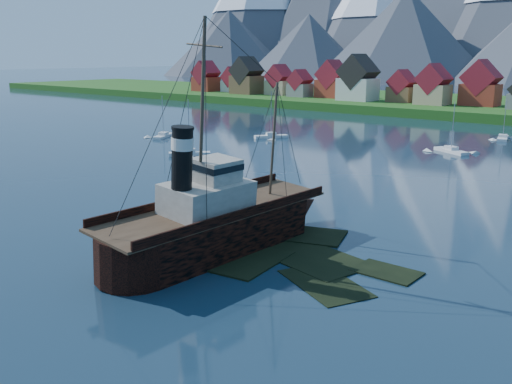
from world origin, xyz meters
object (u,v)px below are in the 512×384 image
Objects in this scene: sailboat_a at (164,136)px; sailboat_b at (271,137)px; sailboat_c at (451,151)px; tugboat_wreck at (226,219)px; sailboat_e at (503,138)px; sailboat_f at (190,154)px.

sailboat_b is (21.12, 16.11, 0.04)m from sailboat_a.
sailboat_b is 42.68m from sailboat_c.
tugboat_wreck reaches higher than sailboat_c.
tugboat_wreck is 2.64× the size of sailboat_b.
sailboat_a is at bearing -156.47° from sailboat_e.
sailboat_e is (-2.57, 100.73, -2.89)m from tugboat_wreck.
sailboat_b is 1.00× the size of sailboat_f.
sailboat_b is at bearing 10.08° from sailboat_a.
sailboat_c is 54.34m from sailboat_f.
sailboat_a is at bearing -106.37° from sailboat_b.
sailboat_b is 1.19× the size of sailboat_e.
sailboat_f is (-41.47, -64.20, 0.06)m from sailboat_e.
sailboat_f reaches higher than sailboat_c.
sailboat_c is at bearing 85.83° from sailboat_f.
sailboat_c is (42.00, 7.59, -0.03)m from sailboat_b.
sailboat_a is (-67.94, 50.45, -2.87)m from tugboat_wreck.
sailboat_f reaches higher than sailboat_e.
sailboat_a is at bearing -168.18° from sailboat_f.
sailboat_c is 0.93× the size of sailboat_f.
sailboat_e is at bearing 73.98° from sailboat_b.
sailboat_b is at bearing -156.36° from sailboat_e.
sailboat_c reaches higher than sailboat_a.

